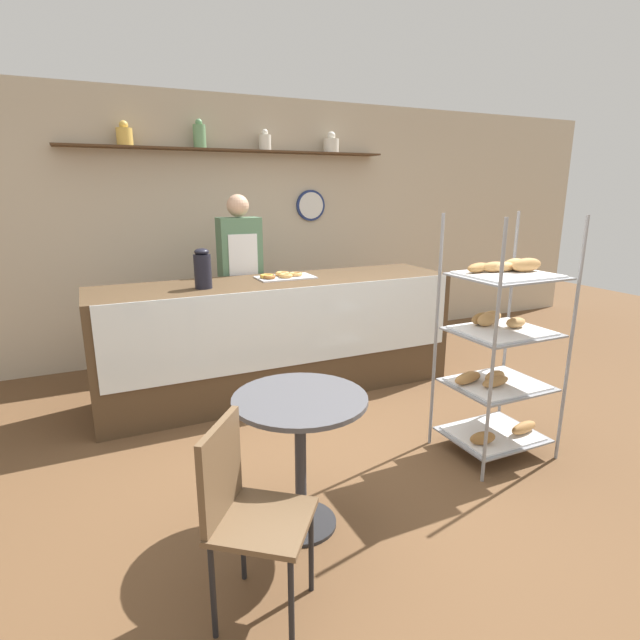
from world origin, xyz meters
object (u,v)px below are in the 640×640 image
Objects in this scene: person_worker at (241,279)px; donut_tray_counter at (283,276)px; pastry_rack at (498,347)px; cafe_chair at (243,502)px; coffee_carafe at (203,269)px; cafe_table at (300,430)px.

person_worker reaches higher than donut_tray_counter.
person_worker is at bearing 117.37° from pastry_rack.
pastry_rack is 1.94m from donut_tray_counter.
coffee_carafe reaches higher than cafe_chair.
coffee_carafe is 0.76m from donut_tray_counter.
cafe_chair is (-0.82, -2.77, -0.42)m from person_worker.
donut_tray_counter reaches higher than cafe_table.
coffee_carafe is (0.34, 2.15, 0.63)m from cafe_chair.
donut_tray_counter reaches higher than cafe_chair.
person_worker is 5.47× the size of coffee_carafe.
pastry_rack is 5.14× the size of coffee_carafe.
pastry_rack reaches higher than coffee_carafe.
coffee_carafe is at bearing 136.02° from pastry_rack.
pastry_rack is 0.94× the size of person_worker.
pastry_rack reaches higher than cafe_chair.
person_worker is at bearing 118.64° from donut_tray_counter.
donut_tray_counter is (0.64, 1.89, 0.46)m from cafe_table.
donut_tray_counter is at bearing 12.91° from cafe_chair.
cafe_chair is (-0.43, -0.42, -0.03)m from cafe_table.
person_worker is at bearing 80.66° from cafe_table.
person_worker is 1.99× the size of cafe_chair.
pastry_rack is at bearing -43.98° from coffee_carafe.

